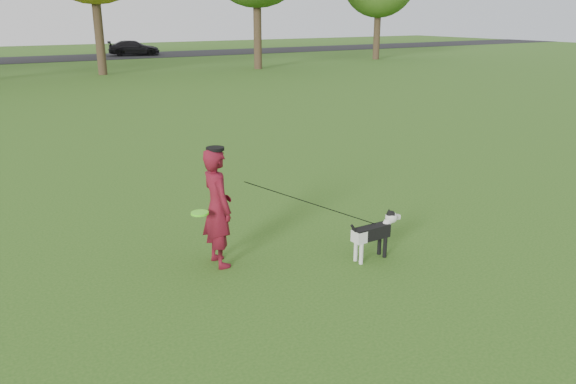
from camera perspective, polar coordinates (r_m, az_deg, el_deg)
ground at (r=7.74m, az=0.94°, el=-7.30°), size 120.00×120.00×0.00m
man at (r=7.50m, az=-7.18°, el=-1.58°), size 0.40×0.60×1.62m
dog at (r=7.84m, az=8.84°, el=-3.90°), size 0.88×0.18×0.67m
car_right at (r=47.96m, az=-15.39°, el=13.93°), size 4.28×2.53×1.16m
man_held_items at (r=7.64m, az=2.68°, el=-1.26°), size 2.47×1.08×1.18m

